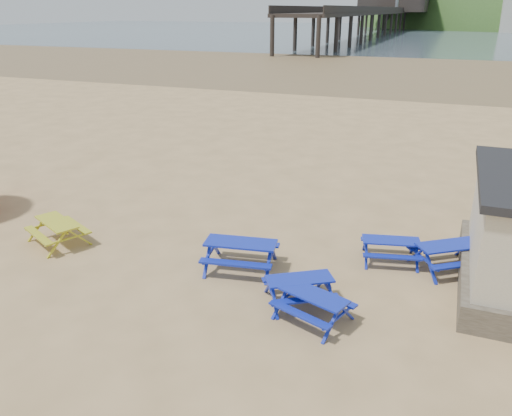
% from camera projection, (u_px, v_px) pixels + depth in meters
% --- Properties ---
extents(ground, '(400.00, 400.00, 0.00)m').
position_uv_depth(ground, '(221.00, 253.00, 15.32)').
color(ground, tan).
rests_on(ground, ground).
extents(wet_sand, '(400.00, 400.00, 0.00)m').
position_uv_depth(wet_sand, '(407.00, 68.00, 62.85)').
color(wet_sand, brown).
rests_on(wet_sand, ground).
extents(sea, '(400.00, 400.00, 0.00)m').
position_uv_depth(sea, '(444.00, 32.00, 162.22)').
color(sea, '#445561').
rests_on(sea, ground).
extents(picnic_table_blue_b, '(1.91, 1.68, 0.69)m').
position_uv_depth(picnic_table_blue_b, '(390.00, 250.00, 14.69)').
color(picnic_table_blue_b, '#0F23B7').
rests_on(picnic_table_blue_b, ground).
extents(picnic_table_blue_c, '(2.38, 2.30, 0.78)m').
position_uv_depth(picnic_table_blue_c, '(449.00, 257.00, 14.23)').
color(picnic_table_blue_c, '#0F23B7').
rests_on(picnic_table_blue_c, ground).
extents(picnic_table_blue_d, '(2.27, 1.95, 0.85)m').
position_uv_depth(picnic_table_blue_d, '(241.00, 255.00, 14.23)').
color(picnic_table_blue_d, '#0F23B7').
rests_on(picnic_table_blue_d, ground).
extents(picnic_table_blue_e, '(2.02, 1.82, 0.70)m').
position_uv_depth(picnic_table_blue_e, '(313.00, 307.00, 11.91)').
color(picnic_table_blue_e, '#0F23B7').
rests_on(picnic_table_blue_e, ground).
extents(picnic_table_blue_f, '(2.14, 2.04, 0.70)m').
position_uv_depth(picnic_table_blue_f, '(299.00, 290.00, 12.60)').
color(picnic_table_blue_f, '#0F23B7').
rests_on(picnic_table_blue_f, ground).
extents(picnic_table_yellow, '(2.26, 2.10, 0.76)m').
position_uv_depth(picnic_table_yellow, '(58.00, 232.00, 15.81)').
color(picnic_table_yellow, '#B39B0F').
rests_on(picnic_table_yellow, ground).
extents(pier, '(24.00, 220.00, 39.29)m').
position_uv_depth(pier, '(392.00, 14.00, 173.43)').
color(pier, black).
rests_on(pier, ground).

